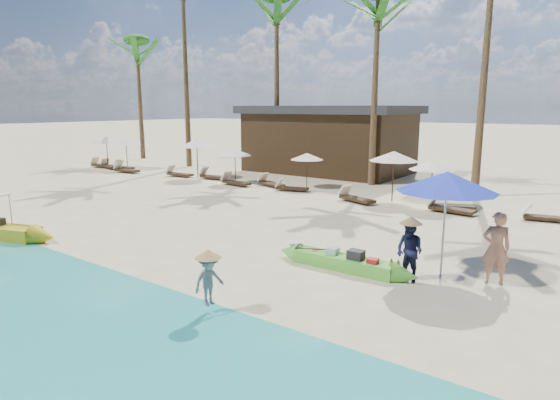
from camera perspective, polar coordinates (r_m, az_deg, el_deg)
The scene contains 32 objects.
ground at distance 12.77m, azimuth -2.68°, elevation -8.06°, with size 240.00×240.00×0.00m, color beige.
wet_sand_strip at distance 9.70m, azimuth -22.14°, elevation -15.44°, with size 240.00×4.50×0.01m, color tan.
green_canoe at distance 12.61m, azimuth 7.73°, elevation -7.48°, with size 4.53×0.67×0.58m.
tourist at distance 12.44m, azimuth 24.84°, elevation -5.31°, with size 0.66×0.43×1.80m, color tan.
vendor_green at distance 11.97m, azimuth 15.51°, elevation -6.01°, with size 0.73×0.57×1.51m, color #16193D.
vendor_yellow at distance 9.90m, azimuth -8.66°, elevation -9.61°, with size 0.70×0.40×1.08m, color gray.
blue_umbrella at distance 12.26m, azimuth 19.69°, elevation 2.11°, with size 2.48×2.48×2.67m.
resort_parasol_0 at distance 35.08m, azimuth -20.42°, elevation 6.91°, with size 2.13×2.13×2.19m.
lounger_0_left at distance 35.48m, azimuth -20.93°, elevation 4.05°, with size 1.98×0.77×0.66m.
lounger_0_right at distance 34.78m, azimuth -20.13°, elevation 3.95°, with size 1.86×0.90×0.61m.
resort_parasol_1 at distance 33.92m, azimuth -18.27°, elevation 6.77°, with size 2.04×2.04×2.10m.
lounger_1_left at distance 34.02m, azimuth -18.54°, elevation 3.88°, with size 1.69×0.56×0.57m.
lounger_1_right at distance 32.24m, azimuth -18.31°, elevation 3.56°, with size 1.94×0.77×0.64m.
resort_parasol_2 at distance 28.49m, azimuth -10.12°, elevation 6.84°, with size 2.27×2.27×2.33m.
lounger_2_left at distance 29.53m, azimuth -12.28°, elevation 3.20°, with size 1.87×0.75×0.62m.
resort_parasol_3 at distance 26.33m, azimuth -5.52°, elevation 5.80°, with size 1.87×1.87×1.93m.
lounger_3_left at distance 28.05m, azimuth -8.24°, elevation 2.94°, with size 1.93×0.78×0.64m.
lounger_3_right at distance 25.78m, azimuth -5.58°, elevation 2.27°, with size 1.91×0.76×0.63m.
resort_parasol_4 at distance 24.87m, azimuth 3.31°, elevation 5.32°, with size 1.78×1.78×1.83m.
lounger_4_left at distance 25.28m, azimuth -1.23°, elevation 2.12°, with size 1.85×0.95×0.60m.
lounger_4_right at distance 23.90m, azimuth 1.25°, elevation 1.56°, with size 1.77×1.01×0.58m.
resort_parasol_5 at distance 21.71m, azimuth 13.72°, elevation 5.21°, with size 2.21×2.21×2.28m.
lounger_5_left at distance 21.37m, azimuth 9.13°, elevation 0.32°, with size 1.98×1.17×0.64m.
resort_parasol_6 at distance 20.72m, azimuth 18.11°, elevation 4.05°, with size 1.96×1.96×2.02m.
lounger_6_left at distance 20.15m, azimuth 19.87°, elevation -0.90°, with size 1.93×0.79×0.64m.
lounger_6_right at distance 20.80m, azimuth 19.99°, elevation -0.55°, with size 1.92×1.14×0.62m.
lounger_7_left at distance 20.19m, azimuth 29.46°, elevation -1.72°, with size 1.78×0.85×0.58m.
palm_0 at distance 40.85m, azimuth -16.98°, elevation 16.27°, with size 2.08×2.08×9.90m.
palm_1 at distance 35.01m, azimuth -11.71°, elevation 21.92°, with size 2.08×2.08×13.60m.
palm_2 at distance 30.78m, azimuth -0.41°, elevation 20.55°, with size 2.08×2.08×11.33m.
palm_3 at distance 26.42m, azimuth 11.80°, elevation 20.53°, with size 2.08×2.08×10.52m.
pavilion_west at distance 31.13m, azimuth 5.94°, elevation 7.47°, with size 10.80×6.60×4.30m.
Camera 1 is at (7.54, -9.40, 4.23)m, focal length 30.00 mm.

